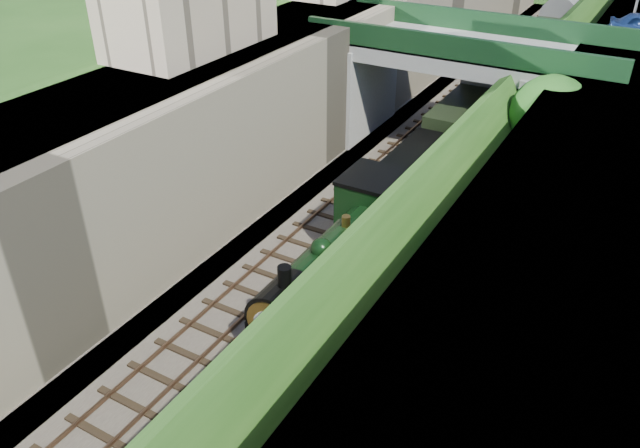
% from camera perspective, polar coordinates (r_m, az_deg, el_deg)
% --- Properties ---
extents(trackbed, '(10.00, 90.00, 0.20)m').
position_cam_1_polar(trackbed, '(33.37, 9.32, 4.31)').
color(trackbed, '#473F38').
rests_on(trackbed, ground).
extents(retaining_wall, '(1.00, 90.00, 7.00)m').
position_cam_1_polar(retaining_wall, '(34.10, 1.05, 11.56)').
color(retaining_wall, '#756B56').
rests_on(retaining_wall, ground).
extents(street_plateau_left, '(6.00, 90.00, 7.00)m').
position_cam_1_polar(street_plateau_left, '(35.81, -3.97, 12.48)').
color(street_plateau_left, '#262628').
rests_on(street_plateau_left, ground).
extents(street_plateau_right, '(8.00, 90.00, 6.25)m').
position_cam_1_polar(street_plateau_right, '(30.57, 26.60, 4.95)').
color(street_plateau_right, '#262628').
rests_on(street_plateau_right, ground).
extents(embankment_slope, '(4.60, 90.00, 6.40)m').
position_cam_1_polar(embankment_slope, '(28.68, 17.10, 4.58)').
color(embankment_slope, '#1E4714').
rests_on(embankment_slope, ground).
extents(track_left, '(2.50, 90.00, 0.20)m').
position_cam_1_polar(track_left, '(33.95, 6.20, 5.32)').
color(track_left, black).
rests_on(track_left, trackbed).
extents(track_right, '(2.50, 90.00, 0.20)m').
position_cam_1_polar(track_right, '(32.97, 11.28, 4.04)').
color(track_right, black).
rests_on(track_right, trackbed).
extents(road_bridge, '(16.00, 6.40, 7.25)m').
position_cam_1_polar(road_bridge, '(35.13, 13.81, 12.27)').
color(road_bridge, gray).
rests_on(road_bridge, ground).
extents(building_near, '(4.00, 8.00, 4.00)m').
position_cam_1_polar(building_near, '(30.05, -11.86, 19.14)').
color(building_near, gray).
rests_on(building_near, street_plateau_left).
extents(tree, '(3.60, 3.80, 6.60)m').
position_cam_1_polar(tree, '(30.00, 20.51, 9.08)').
color(tree, black).
rests_on(tree, ground).
extents(locomotive, '(3.10, 10.22, 3.83)m').
position_cam_1_polar(locomotive, '(23.13, 2.13, -3.32)').
color(locomotive, black).
rests_on(locomotive, trackbed).
extents(tender, '(2.70, 6.00, 3.05)m').
position_cam_1_polar(tender, '(29.08, 8.94, 3.45)').
color(tender, black).
rests_on(tender, trackbed).
extents(coach_front, '(2.90, 18.00, 3.70)m').
position_cam_1_polar(coach_front, '(40.06, 15.91, 11.24)').
color(coach_front, black).
rests_on(coach_front, trackbed).
extents(coach_middle, '(2.90, 18.00, 3.70)m').
position_cam_1_polar(coach_middle, '(57.84, 21.24, 16.37)').
color(coach_middle, black).
rests_on(coach_middle, trackbed).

